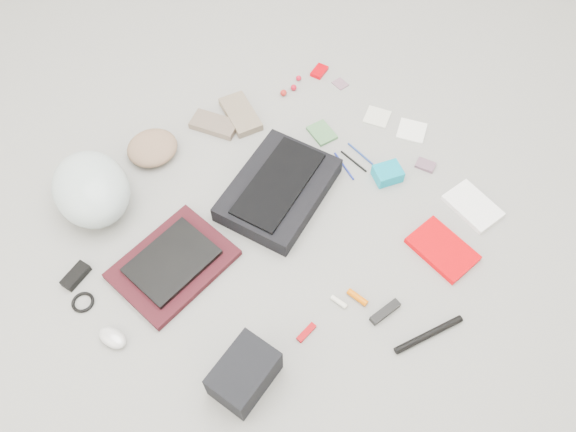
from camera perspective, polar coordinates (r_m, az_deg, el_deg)
ground_plane at (r=2.16m, az=0.00°, el=-0.71°), size 4.00×4.00×0.00m
messenger_bag at (r=2.20m, az=-0.96°, el=2.69°), size 0.55×0.47×0.08m
bag_flap at (r=2.17m, az=-0.97°, el=3.36°), size 0.46×0.33×0.01m
laptop_sleeve at (r=2.10m, az=-11.59°, el=-4.82°), size 0.45×0.36×0.03m
laptop at (r=2.08m, az=-11.71°, el=-4.52°), size 0.33×0.26×0.02m
bike_helmet at (r=2.25m, az=-19.36°, el=2.61°), size 0.33×0.39×0.21m
beanie at (r=2.40m, az=-13.62°, el=6.75°), size 0.22×0.21×0.07m
mitten_left at (r=2.47m, az=-7.50°, el=9.21°), size 0.18×0.22×0.03m
mitten_right at (r=2.49m, az=-4.84°, el=10.28°), size 0.16×0.25×0.03m
power_brick at (r=2.18m, az=-20.75°, el=-5.70°), size 0.12×0.08×0.03m
cable_coil at (r=2.13m, az=-20.12°, el=-8.23°), size 0.10×0.10×0.01m
mouse at (r=2.03m, az=-17.40°, el=-11.71°), size 0.09×0.12×0.04m
camera_bag at (r=1.85m, az=-4.46°, el=-15.72°), size 0.24×0.20×0.14m
multitool at (r=1.96m, az=1.87°, el=-11.74°), size 0.08×0.03×0.01m
toiletry_tube_white at (r=2.01m, az=5.18°, el=-8.67°), size 0.03×0.07×0.02m
toiletry_tube_orange at (r=2.02m, az=7.07°, el=-8.20°), size 0.04×0.08×0.02m
u_lock at (r=2.01m, az=9.84°, el=-9.58°), size 0.12×0.04×0.02m
bike_pump at (r=2.01m, az=14.11°, el=-11.60°), size 0.26×0.09×0.02m
book_red at (r=2.17m, az=15.42°, el=-3.28°), size 0.16×0.24×0.03m
book_white at (r=2.31m, az=18.25°, el=0.96°), size 0.15×0.22×0.02m
notepad at (r=2.43m, az=3.46°, el=8.44°), size 0.10×0.13×0.01m
pen_blue at (r=2.33m, az=5.72°, el=5.07°), size 0.04×0.15×0.01m
pen_black at (r=2.35m, az=6.69°, el=5.53°), size 0.02×0.14×0.01m
pen_navy at (r=2.37m, az=7.36°, el=6.30°), size 0.01×0.15×0.01m
accordion_wallet at (r=2.30m, az=10.09°, el=4.26°), size 0.13×0.12×0.05m
card_deck at (r=2.38m, az=13.79°, el=5.05°), size 0.08×0.09×0.01m
napkin_top at (r=2.52m, az=9.04°, el=9.92°), size 0.14×0.14×0.01m
napkin_bottom at (r=2.50m, az=12.46°, el=8.47°), size 0.16×0.16×0.01m
lollipop_a at (r=2.57m, az=-0.46°, el=12.41°), size 0.04×0.04×0.03m
lollipop_b at (r=2.60m, az=0.58°, el=12.92°), size 0.03×0.03×0.03m
lollipop_c at (r=2.64m, az=1.08°, el=13.83°), size 0.03×0.03×0.02m
altoids_tin at (r=2.68m, az=3.20°, el=14.47°), size 0.10×0.08×0.02m
stamp_sheet at (r=2.64m, az=5.33°, el=13.23°), size 0.05×0.06×0.00m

